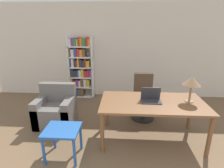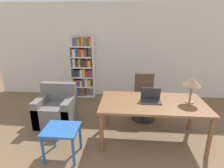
{
  "view_description": "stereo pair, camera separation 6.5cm",
  "coord_description": "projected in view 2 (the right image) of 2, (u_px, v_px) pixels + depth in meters",
  "views": [
    {
      "loc": [
        -0.07,
        -0.61,
        2.03
      ],
      "look_at": [
        -0.27,
        2.49,
        1.02
      ],
      "focal_mm": 28.0,
      "sensor_mm": 36.0,
      "label": 1
    },
    {
      "loc": [
        -0.01,
        -0.6,
        2.03
      ],
      "look_at": [
        -0.27,
        2.49,
        1.02
      ],
      "focal_mm": 28.0,
      "sensor_mm": 36.0,
      "label": 2
    }
  ],
  "objects": [
    {
      "name": "table_lamp",
      "position": [
        192.0,
        82.0,
        2.97
      ],
      "size": [
        0.31,
        0.31,
        0.46
      ],
      "color": "olive",
      "rests_on": "desk"
    },
    {
      "name": "bookshelf",
      "position": [
        82.0,
        67.0,
        5.13
      ],
      "size": [
        0.7,
        0.28,
        1.78
      ],
      "color": "white",
      "rests_on": "ground_plane"
    },
    {
      "name": "office_chair",
      "position": [
        144.0,
        99.0,
        4.02
      ],
      "size": [
        0.53,
        0.53,
        1.03
      ],
      "color": "black",
      "rests_on": "ground_plane"
    },
    {
      "name": "side_table_blue",
      "position": [
        62.0,
        133.0,
        2.77
      ],
      "size": [
        0.54,
        0.48,
        0.52
      ],
      "color": "#2356A3",
      "rests_on": "ground_plane"
    },
    {
      "name": "wall_back",
      "position": [
        127.0,
        52.0,
        5.07
      ],
      "size": [
        8.0,
        0.06,
        2.7
      ],
      "color": "beige",
      "rests_on": "ground_plane"
    },
    {
      "name": "armchair",
      "position": [
        57.0,
        110.0,
        3.81
      ],
      "size": [
        0.78,
        0.67,
        0.86
      ],
      "color": "#66605B",
      "rests_on": "ground_plane"
    },
    {
      "name": "desk",
      "position": [
        152.0,
        106.0,
        3.12
      ],
      "size": [
        1.84,
        0.97,
        0.77
      ],
      "color": "brown",
      "rests_on": "ground_plane"
    },
    {
      "name": "laptop",
      "position": [
        151.0,
        99.0,
        3.1
      ],
      "size": [
        0.35,
        0.24,
        0.25
      ],
      "color": "#2D2D33",
      "rests_on": "desk"
    }
  ]
}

